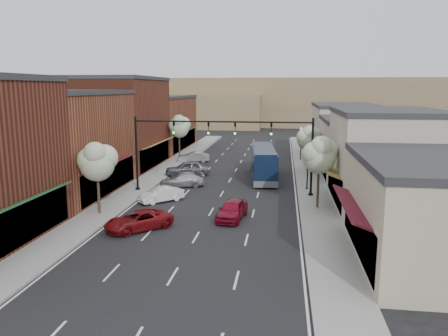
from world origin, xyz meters
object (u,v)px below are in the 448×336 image
at_px(coach_bus, 263,162).
at_px(signal_mast_left, 161,143).
at_px(parked_car_d, 187,168).
at_px(parked_car_e, 194,157).
at_px(lamp_post_near, 308,159).
at_px(lamp_post_far, 301,138).
at_px(parked_car_b, 161,194).
at_px(tree_right_near, 320,154).
at_px(parked_car_c, 182,180).
at_px(tree_right_far, 309,137).
at_px(tree_left_near, 97,161).
at_px(red_hatchback, 232,210).
at_px(parked_car_a, 138,220).
at_px(tree_left_far, 179,126).
at_px(signal_mast_right, 285,145).

bearing_deg(coach_bus, signal_mast_left, -145.40).
height_order(parked_car_d, parked_car_e, parked_car_d).
height_order(lamp_post_near, lamp_post_far, same).
distance_m(parked_car_b, parked_car_e, 20.39).
distance_m(tree_right_near, parked_car_c, 14.70).
xyz_separation_m(tree_right_far, lamp_post_near, (-0.55, -9.44, -0.99)).
relative_size(signal_mast_left, tree_right_far, 1.51).
relative_size(coach_bus, parked_car_b, 2.84).
relative_size(tree_left_near, lamp_post_near, 1.28).
distance_m(signal_mast_left, tree_left_near, 8.48).
bearing_deg(lamp_post_far, parked_car_d, -136.38).
xyz_separation_m(red_hatchback, parked_car_a, (-6.06, -3.28, -0.08)).
xyz_separation_m(lamp_post_far, red_hatchback, (-5.94, -27.68, -2.28)).
xyz_separation_m(tree_left_far, parked_car_b, (3.52, -21.44, -3.96)).
bearing_deg(tree_right_near, signal_mast_left, 163.81).
bearing_deg(signal_mast_right, tree_right_far, 77.15).
height_order(parked_car_a, parked_car_e, parked_car_e).
bearing_deg(lamp_post_near, parked_car_c, -179.40).
height_order(signal_mast_right, signal_mast_left, same).
relative_size(parked_car_a, parked_car_d, 0.98).
relative_size(tree_left_near, parked_car_c, 1.30).
bearing_deg(tree_left_near, tree_right_near, 13.55).
xyz_separation_m(signal_mast_left, parked_car_d, (0.64, 7.82, -3.81)).
relative_size(parked_car_c, parked_car_d, 0.92).
xyz_separation_m(lamp_post_far, parked_car_d, (-12.78, -12.18, -2.19)).
distance_m(tree_left_far, lamp_post_near, 22.33).
relative_size(lamp_post_near, parked_car_e, 1.09).
xyz_separation_m(signal_mast_right, red_hatchback, (-3.76, -7.68, -3.90)).
bearing_deg(tree_left_near, signal_mast_left, 71.90).
bearing_deg(parked_car_a, parked_car_d, 138.04).
xyz_separation_m(lamp_post_near, parked_car_a, (-12.00, -13.46, -2.36)).
height_order(signal_mast_left, tree_left_near, signal_mast_left).
relative_size(lamp_post_far, coach_bus, 0.40).
bearing_deg(lamp_post_near, parked_car_a, -131.71).
xyz_separation_m(signal_mast_right, lamp_post_near, (2.18, 2.50, -1.62)).
relative_size(coach_bus, red_hatchback, 2.59).
xyz_separation_m(tree_left_far, red_hatchback, (10.11, -25.62, -3.88)).
bearing_deg(signal_mast_right, tree_right_near, -56.09).
relative_size(tree_right_far, parked_car_a, 1.16).
bearing_deg(tree_right_near, coach_bus, 112.94).
bearing_deg(parked_car_b, lamp_post_far, 107.78).
bearing_deg(parked_car_a, signal_mast_left, 143.05).
bearing_deg(signal_mast_right, lamp_post_near, 48.95).
height_order(tree_right_near, tree_left_far, tree_left_far).
xyz_separation_m(tree_right_far, parked_car_b, (-13.08, -15.44, -3.35)).
height_order(signal_mast_left, tree_left_far, signal_mast_left).
xyz_separation_m(signal_mast_right, parked_car_d, (-10.60, 7.82, -3.81)).
relative_size(coach_bus, parked_car_e, 2.71).
bearing_deg(tree_right_far, tree_right_near, -90.00).
bearing_deg(signal_mast_right, coach_bus, 106.20).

